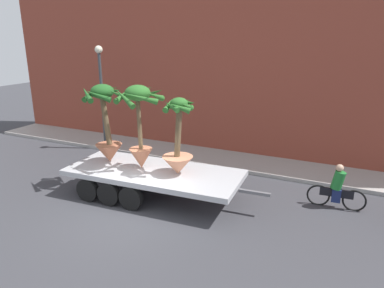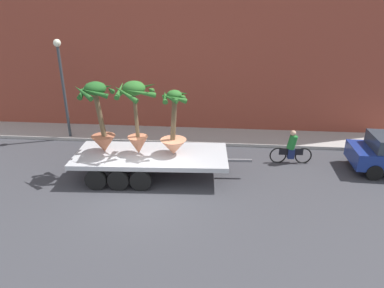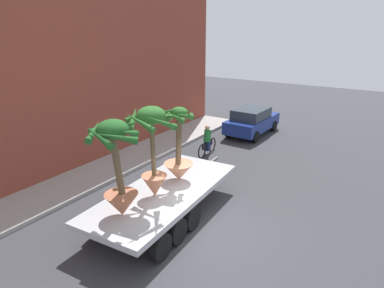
% 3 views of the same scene
% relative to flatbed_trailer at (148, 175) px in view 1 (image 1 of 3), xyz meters
% --- Properties ---
extents(ground_plane, '(60.00, 60.00, 0.00)m').
position_rel_flatbed_trailer_xyz_m(ground_plane, '(0.23, -1.60, -0.77)').
color(ground_plane, '#38383D').
extents(sidewalk, '(24.00, 2.20, 0.15)m').
position_rel_flatbed_trailer_xyz_m(sidewalk, '(0.23, 4.50, -0.70)').
color(sidewalk, '#A39E99').
rests_on(sidewalk, ground).
extents(building_facade, '(24.00, 1.20, 9.15)m').
position_rel_flatbed_trailer_xyz_m(building_facade, '(0.23, 6.20, 3.80)').
color(building_facade, brown).
rests_on(building_facade, ground).
extents(flatbed_trailer, '(7.10, 2.83, 0.98)m').
position_rel_flatbed_trailer_xyz_m(flatbed_trailer, '(0.00, 0.00, 0.00)').
color(flatbed_trailer, '#B7BABF').
rests_on(flatbed_trailer, ground).
extents(potted_palm_rear, '(1.15, 1.16, 2.58)m').
position_rel_flatbed_trailer_xyz_m(potted_palm_rear, '(1.17, 0.07, 1.16)').
color(potted_palm_rear, tan).
rests_on(potted_palm_rear, flatbed_trailer).
extents(potted_palm_middle, '(1.64, 1.78, 2.90)m').
position_rel_flatbed_trailer_xyz_m(potted_palm_middle, '(-0.25, 0.02, 1.89)').
color(potted_palm_middle, '#C17251').
rests_on(potted_palm_middle, flatbed_trailer).
extents(potted_palm_front, '(1.56, 1.60, 2.84)m').
position_rel_flatbed_trailer_xyz_m(potted_palm_front, '(-1.72, 0.07, 1.63)').
color(potted_palm_front, '#B26647').
rests_on(potted_palm_front, flatbed_trailer).
extents(cyclist, '(1.84, 0.36, 1.54)m').
position_rel_flatbed_trailer_xyz_m(cyclist, '(6.06, 1.79, -0.11)').
color(cyclist, black).
rests_on(cyclist, ground).
extents(street_lamp, '(0.36, 0.36, 4.83)m').
position_rel_flatbed_trailer_xyz_m(street_lamp, '(-4.79, 3.70, 2.46)').
color(street_lamp, '#383D42').
rests_on(street_lamp, sidewalk).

